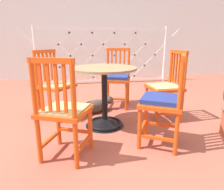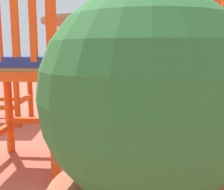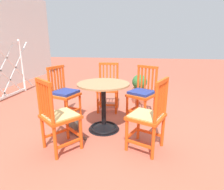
{
  "view_description": "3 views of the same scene",
  "coord_description": "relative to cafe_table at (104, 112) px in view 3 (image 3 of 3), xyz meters",
  "views": [
    {
      "loc": [
        -0.28,
        -2.23,
        1.04
      ],
      "look_at": [
        0.12,
        0.09,
        0.4
      ],
      "focal_mm": 32.54,
      "sensor_mm": 36.0,
      "label": 1
    },
    {
      "loc": [
        1.77,
        -0.61,
        0.53
      ],
      "look_at": [
        -0.02,
        0.23,
        0.21
      ],
      "focal_mm": 43.96,
      "sensor_mm": 36.0,
      "label": 2
    },
    {
      "loc": [
        -2.54,
        -0.42,
        1.33
      ],
      "look_at": [
        0.09,
        -0.0,
        0.54
      ],
      "focal_mm": 29.8,
      "sensor_mm": 36.0,
      "label": 3
    }
  ],
  "objects": [
    {
      "name": "orange_chair_near_fence",
      "position": [
        -0.62,
        0.43,
        0.15
      ],
      "size": [
        0.56,
        0.56,
        0.91
      ],
      "color": "#E04C14",
      "rests_on": "ground_plane"
    },
    {
      "name": "cafe_table",
      "position": [
        0.0,
        0.0,
        0.0
      ],
      "size": [
        0.76,
        0.76,
        0.73
      ],
      "color": "black",
      "rests_on": "ground_plane"
    },
    {
      "name": "orange_chair_at_corner",
      "position": [
        0.83,
        0.08,
        0.15
      ],
      "size": [
        0.43,
        0.43,
        0.91
      ],
      "color": "#E04C14",
      "rests_on": "ground_plane"
    },
    {
      "name": "orange_chair_facing_out",
      "position": [
        -0.45,
        -0.64,
        0.15
      ],
      "size": [
        0.53,
        0.53,
        0.91
      ],
      "color": "#E04C14",
      "rests_on": "ground_plane"
    },
    {
      "name": "terracotta_planter",
      "position": [
        1.4,
        -0.51,
        0.04
      ],
      "size": [
        0.32,
        0.32,
        0.62
      ],
      "color": "#B25B3D",
      "rests_on": "ground_plane"
    },
    {
      "name": "tabby_cat",
      "position": [
        -0.04,
        0.5,
        -0.19
      ],
      "size": [
        0.62,
        0.5,
        0.23
      ],
      "color": "#4C4238",
      "rests_on": "ground_plane"
    },
    {
      "name": "orange_chair_by_planter",
      "position": [
        0.3,
        0.74,
        0.16
      ],
      "size": [
        0.51,
        0.51,
        0.91
      ],
      "color": "#E04C14",
      "rests_on": "ground_plane"
    },
    {
      "name": "ground_plane",
      "position": [
        -0.03,
        -0.12,
        -0.28
      ],
      "size": [
        24.0,
        24.0,
        0.0
      ],
      "primitive_type": "plane",
      "color": "#AD5642"
    },
    {
      "name": "orange_chair_tucked_in",
      "position": [
        0.5,
        -0.56,
        0.16
      ],
      "size": [
        0.55,
        0.55,
        0.91
      ],
      "color": "#E04C14",
      "rests_on": "ground_plane"
    }
  ]
}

